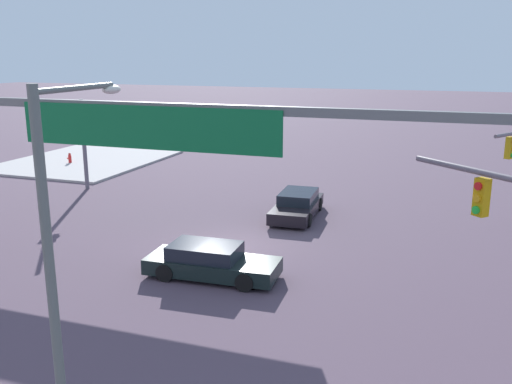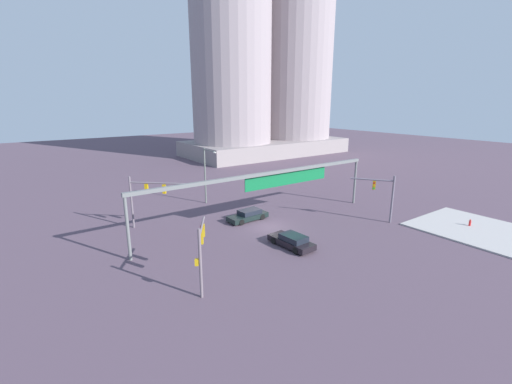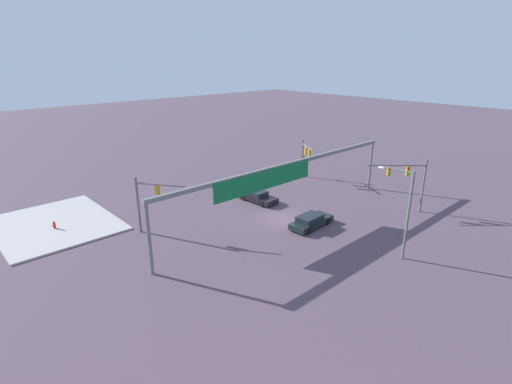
{
  "view_description": "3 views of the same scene",
  "coord_description": "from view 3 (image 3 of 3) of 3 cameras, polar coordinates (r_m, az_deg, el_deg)",
  "views": [
    {
      "loc": [
        -8.34,
        20.01,
        7.75
      ],
      "look_at": [
        -1.37,
        0.18,
        2.51
      ],
      "focal_mm": 38.95,
      "sensor_mm": 36.0,
      "label": 1
    },
    {
      "loc": [
        -21.62,
        -27.57,
        13.11
      ],
      "look_at": [
        -0.57,
        1.67,
        3.58
      ],
      "focal_mm": 24.32,
      "sensor_mm": 36.0,
      "label": 2
    },
    {
      "loc": [
        26.03,
        24.35,
        15.34
      ],
      "look_at": [
        2.99,
        -0.61,
        3.4
      ],
      "focal_mm": 27.44,
      "sensor_mm": 36.0,
      "label": 3
    }
  ],
  "objects": [
    {
      "name": "ground_plane",
      "position": [
        38.81,
        3.87,
        -3.96
      ],
      "size": [
        217.33,
        217.33,
        0.0
      ],
      "primitive_type": "plane",
      "color": "#52404F"
    },
    {
      "name": "fire_hydrant_on_curb",
      "position": [
        40.77,
        -27.34,
        -4.29
      ],
      "size": [
        0.33,
        0.22,
        0.71
      ],
      "color": "red",
      "rests_on": "sidewalk_corner"
    },
    {
      "name": "sidewalk_corner",
      "position": [
        42.15,
        -27.29,
        -4.15
      ],
      "size": [
        10.06,
        12.1,
        0.15
      ],
      "primitive_type": "cube",
      "color": "#ABA6A5",
      "rests_on": "ground"
    },
    {
      "name": "streetlamp_curved_arm",
      "position": [
        32.14,
        20.81,
        -2.03
      ],
      "size": [
        0.35,
        2.97,
        7.24
      ],
      "rotation": [
        0.0,
        0.0,
        -1.54
      ],
      "color": "#5C655F",
      "rests_on": "ground"
    },
    {
      "name": "traffic_signal_opposite_side",
      "position": [
        42.17,
        21.4,
        2.15
      ],
      "size": [
        4.48,
        4.13,
        5.56
      ],
      "rotation": [
        0.0,
        0.0,
        -0.74
      ],
      "color": "#655B64",
      "rests_on": "ground"
    },
    {
      "name": "traffic_signal_near_corner",
      "position": [
        50.67,
        7.18,
        5.49
      ],
      "size": [
        2.58,
        3.57,
        5.01
      ],
      "rotation": [
        0.0,
        0.0,
        1.01
      ],
      "color": "slate",
      "rests_on": "ground"
    },
    {
      "name": "traffic_signal_cross_street",
      "position": [
        35.87,
        -15.58,
        -0.74
      ],
      "size": [
        2.82,
        3.87,
        5.28
      ],
      "rotation": [
        0.0,
        0.0,
        2.19
      ],
      "color": "slate",
      "rests_on": "ground"
    },
    {
      "name": "overhead_sign_gantry",
      "position": [
        36.12,
        3.86,
        2.84
      ],
      "size": [
        29.41,
        0.43,
        5.9
      ],
      "color": "slate",
      "rests_on": "ground"
    },
    {
      "name": "sedan_car_waiting_far",
      "position": [
        37.21,
        8.02,
        -4.21
      ],
      "size": [
        4.8,
        2.06,
        1.21
      ],
      "rotation": [
        0.0,
        0.0,
        3.19
      ],
      "color": "black",
      "rests_on": "ground"
    },
    {
      "name": "sedan_car_approaching",
      "position": [
        43.16,
        0.17,
        -0.64
      ],
      "size": [
        2.12,
        4.73,
        1.21
      ],
      "rotation": [
        0.0,
        0.0,
        1.63
      ],
      "color": "black",
      "rests_on": "ground"
    }
  ]
}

